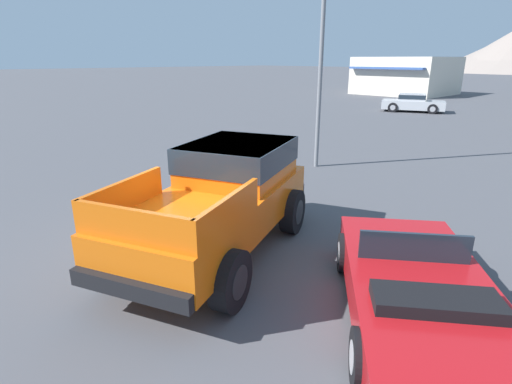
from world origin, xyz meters
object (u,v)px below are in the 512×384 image
(orange_pickup_truck, at_px, (224,193))
(red_convertible_car, at_px, (418,293))
(parked_car_silver, at_px, (413,103))
(street_lamp_post, at_px, (323,18))

(orange_pickup_truck, distance_m, red_convertible_car, 3.74)
(orange_pickup_truck, bearing_deg, parked_car_silver, 83.82)
(orange_pickup_truck, distance_m, street_lamp_post, 7.61)
(orange_pickup_truck, xyz_separation_m, parked_car_silver, (-7.27, 22.87, -0.50))
(orange_pickup_truck, distance_m, parked_car_silver, 24.00)
(parked_car_silver, height_order, street_lamp_post, street_lamp_post)
(parked_car_silver, bearing_deg, red_convertible_car, 1.32)
(orange_pickup_truck, relative_size, parked_car_silver, 1.22)
(parked_car_silver, bearing_deg, street_lamp_post, -9.03)
(red_convertible_car, bearing_deg, orange_pickup_truck, 148.22)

